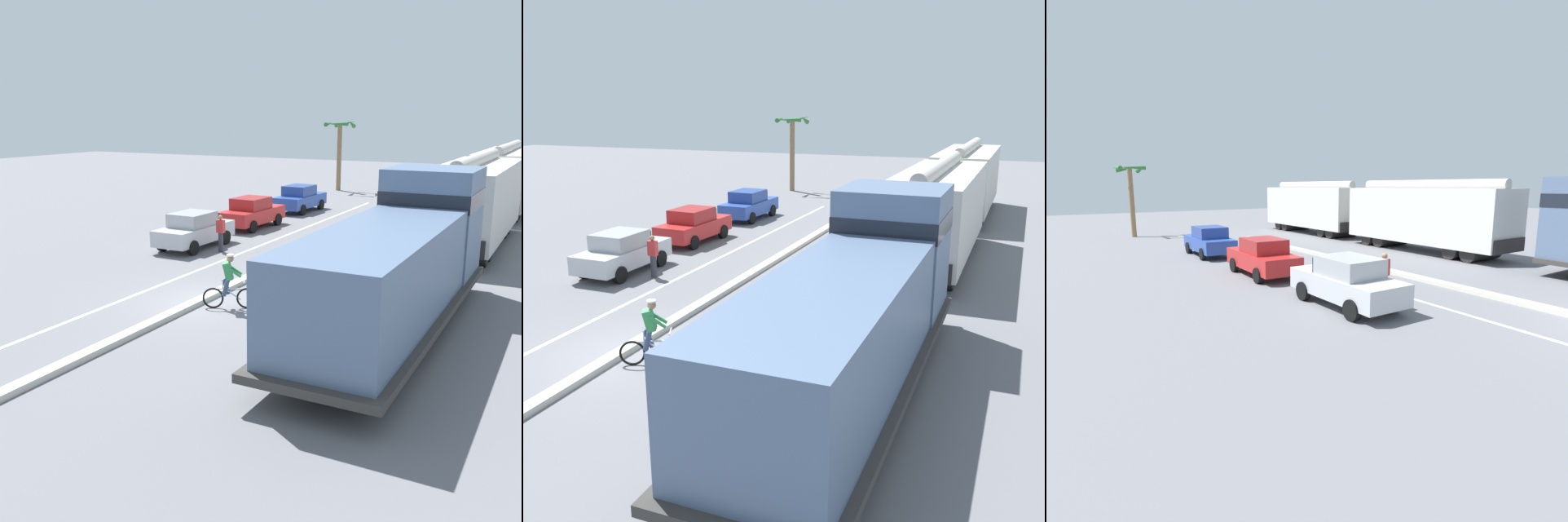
# 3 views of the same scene
# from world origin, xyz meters

# --- Properties ---
(ground_plane) EXTENTS (120.00, 120.00, 0.00)m
(ground_plane) POSITION_xyz_m (0.00, 0.00, 0.00)
(ground_plane) COLOR slate
(median_curb) EXTENTS (0.36, 36.00, 0.16)m
(median_curb) POSITION_xyz_m (0.00, 6.00, 0.08)
(median_curb) COLOR beige
(median_curb) RESTS_ON ground
(lane_stripe) EXTENTS (0.14, 36.00, 0.01)m
(lane_stripe) POSITION_xyz_m (-2.40, 6.00, 0.00)
(lane_stripe) COLOR silver
(lane_stripe) RESTS_ON ground
(locomotive) EXTENTS (3.10, 11.61, 4.20)m
(locomotive) POSITION_xyz_m (6.15, 0.64, 1.80)
(locomotive) COLOR slate
(locomotive) RESTS_ON ground
(hopper_car_lead) EXTENTS (2.90, 10.60, 4.18)m
(hopper_car_lead) POSITION_xyz_m (6.15, 12.80, 2.08)
(hopper_car_lead) COLOR silver
(hopper_car_lead) RESTS_ON ground
(hopper_car_middle) EXTENTS (2.90, 10.60, 4.18)m
(hopper_car_middle) POSITION_xyz_m (6.15, 24.40, 2.08)
(hopper_car_middle) COLOR silver
(hopper_car_middle) RESTS_ON ground
(parked_car_silver) EXTENTS (1.88, 4.22, 1.62)m
(parked_car_silver) POSITION_xyz_m (-4.82, 6.60, 0.82)
(parked_car_silver) COLOR #B7BABF
(parked_car_silver) RESTS_ON ground
(parked_car_red) EXTENTS (1.99, 4.28, 1.62)m
(parked_car_red) POSITION_xyz_m (-4.92, 12.20, 0.82)
(parked_car_red) COLOR red
(parked_car_red) RESTS_ON ground
(parked_car_blue) EXTENTS (1.96, 4.26, 1.62)m
(parked_car_blue) POSITION_xyz_m (-4.99, 18.46, 0.82)
(parked_car_blue) COLOR #28479E
(parked_car_blue) RESTS_ON ground
(cyclist) EXTENTS (1.55, 0.83, 1.71)m
(cyclist) POSITION_xyz_m (1.11, -0.26, 0.82)
(cyclist) COLOR black
(cyclist) RESTS_ON ground
(palm_tree_near) EXTENTS (2.34, 2.28, 5.50)m
(palm_tree_near) POSITION_xyz_m (-6.74, 29.74, 3.92)
(palm_tree_near) COLOR #846647
(palm_tree_near) RESTS_ON ground
(pedestrian_by_cars) EXTENTS (0.34, 0.22, 1.62)m
(pedestrian_by_cars) POSITION_xyz_m (-3.33, 6.45, 0.85)
(pedestrian_by_cars) COLOR #33333D
(pedestrian_by_cars) RESTS_ON ground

